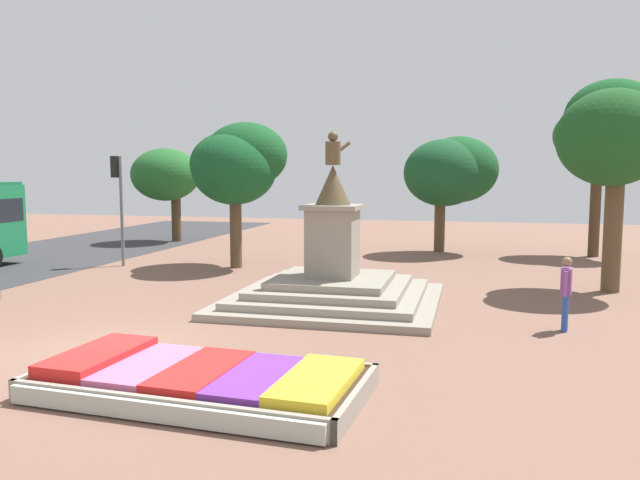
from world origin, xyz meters
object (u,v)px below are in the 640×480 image
at_px(statue_monument, 333,279).
at_px(traffic_light_far_corner, 118,190).
at_px(pedestrian_crossing_plaza, 566,289).
at_px(flower_planter, 197,381).

height_order(statue_monument, traffic_light_far_corner, statue_monument).
distance_m(traffic_light_far_corner, pedestrian_crossing_plaza, 16.40).
bearing_deg(statue_monument, pedestrian_crossing_plaza, -15.71).
relative_size(statue_monument, pedestrian_crossing_plaza, 3.35).
height_order(flower_planter, statue_monument, statue_monument).
bearing_deg(traffic_light_far_corner, flower_planter, -54.08).
xyz_separation_m(flower_planter, statue_monument, (0.60, 7.19, 0.48)).
height_order(flower_planter, traffic_light_far_corner, traffic_light_far_corner).
relative_size(flower_planter, traffic_light_far_corner, 1.31).
bearing_deg(flower_planter, statue_monument, 85.22).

